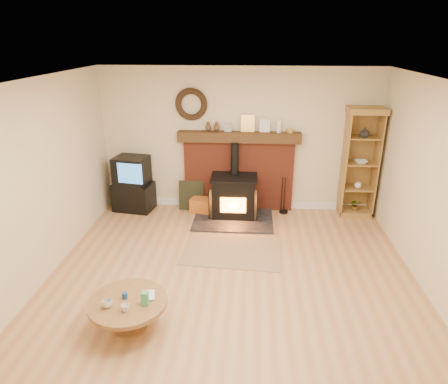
# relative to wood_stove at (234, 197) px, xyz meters

# --- Properties ---
(ground) EXTENTS (5.50, 5.50, 0.00)m
(ground) POSITION_rel_wood_stove_xyz_m (0.07, -2.28, -0.37)
(ground) COLOR #AC7547
(ground) RESTS_ON ground
(room_shell) EXTENTS (5.02, 5.52, 2.61)m
(room_shell) POSITION_rel_wood_stove_xyz_m (0.05, -2.18, 1.35)
(room_shell) COLOR beige
(room_shell) RESTS_ON ground
(chimney_breast) EXTENTS (2.20, 0.22, 1.78)m
(chimney_breast) POSITION_rel_wood_stove_xyz_m (0.07, 0.39, 0.43)
(chimney_breast) COLOR maroon
(chimney_breast) RESTS_ON ground
(wood_stove) EXTENTS (1.40, 1.00, 1.32)m
(wood_stove) POSITION_rel_wood_stove_xyz_m (0.00, 0.00, 0.00)
(wood_stove) COLOR black
(wood_stove) RESTS_ON ground
(area_rug) EXTENTS (1.55, 1.12, 0.01)m
(area_rug) POSITION_rel_wood_stove_xyz_m (0.04, -1.27, -0.37)
(area_rug) COLOR brown
(area_rug) RESTS_ON ground
(tv_unit) EXTENTS (0.77, 0.59, 1.03)m
(tv_unit) POSITION_rel_wood_stove_xyz_m (-1.89, 0.19, 0.12)
(tv_unit) COLOR black
(tv_unit) RESTS_ON ground
(curio_cabinet) EXTENTS (0.63, 0.45, 1.96)m
(curio_cabinet) POSITION_rel_wood_stove_xyz_m (2.21, 0.28, 0.61)
(curio_cabinet) COLOR brown
(curio_cabinet) RESTS_ON ground
(firelog_box) EXTENTS (0.50, 0.38, 0.28)m
(firelog_box) POSITION_rel_wood_stove_xyz_m (-0.57, 0.12, -0.23)
(firelog_box) COLOR gold
(firelog_box) RESTS_ON ground
(leaning_painting) EXTENTS (0.46, 0.12, 0.55)m
(leaning_painting) POSITION_rel_wood_stove_xyz_m (-0.81, 0.27, -0.09)
(leaning_painting) COLOR black
(leaning_painting) RESTS_ON ground
(fire_tools) EXTENTS (0.16, 0.16, 0.70)m
(fire_tools) POSITION_rel_wood_stove_xyz_m (0.91, 0.22, -0.27)
(fire_tools) COLOR black
(fire_tools) RESTS_ON ground
(coffee_table) EXTENTS (0.87, 0.87, 0.53)m
(coffee_table) POSITION_rel_wood_stove_xyz_m (-1.02, -3.08, -0.07)
(coffee_table) COLOR brown
(coffee_table) RESTS_ON ground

